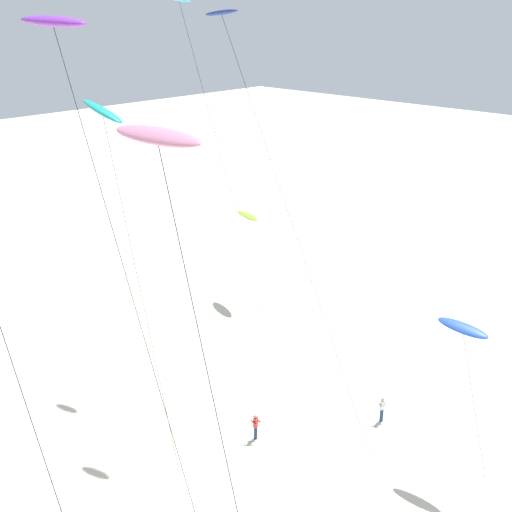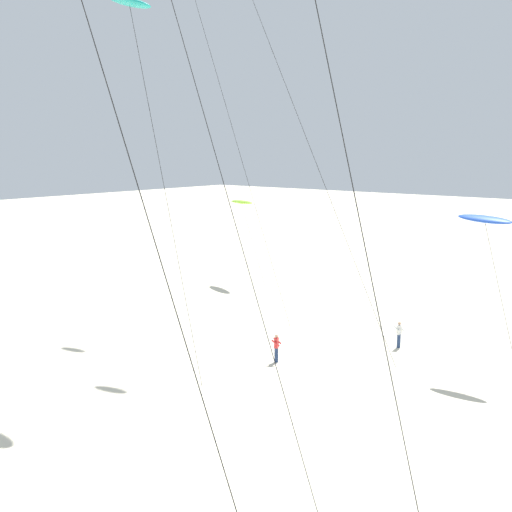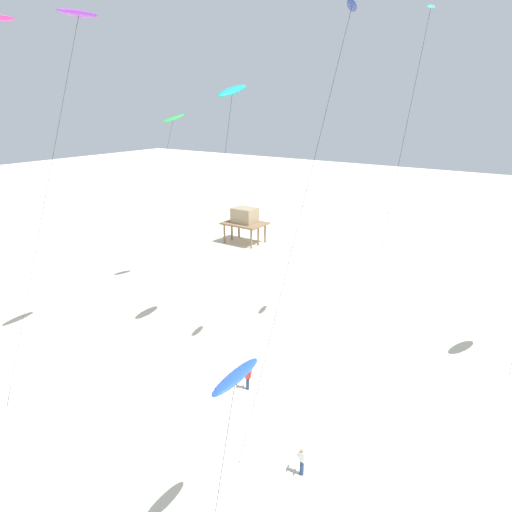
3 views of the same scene
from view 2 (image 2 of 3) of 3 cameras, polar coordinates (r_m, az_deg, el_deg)
ground_plane at (r=26.10m, az=17.81°, el=-17.54°), size 260.00×260.00×0.00m
kite_teal at (r=32.25m, az=-12.46°, el=23.29°), size 1.01×6.16×20.10m
kite_blue at (r=32.94m, az=21.86°, el=3.37°), size 0.92×3.78×8.76m
kite_lime at (r=52.13m, az=-1.44°, el=5.38°), size 1.97×4.42×7.67m
kite_flyer_nearest at (r=36.69m, az=14.07°, el=-7.54°), size 0.57×0.54×1.67m
kite_flyer_middle at (r=33.31m, az=2.05°, el=-9.09°), size 0.68×0.67×1.67m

